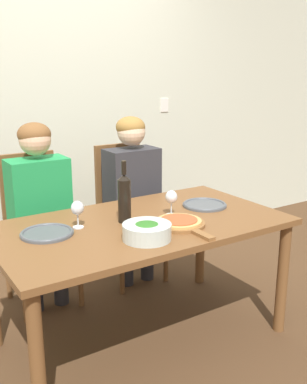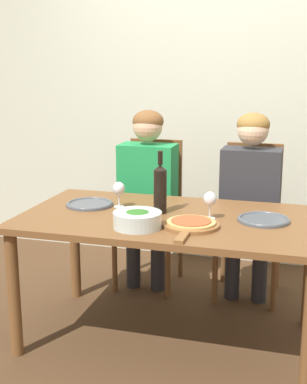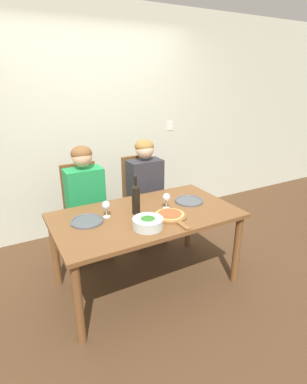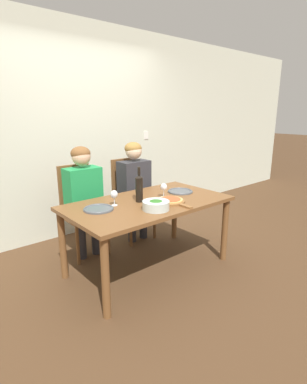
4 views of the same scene
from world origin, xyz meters
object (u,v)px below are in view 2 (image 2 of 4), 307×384
Objects in this scene: pizza_on_board at (191,224)px; chair_left at (152,208)px; dinner_plate_right at (264,219)px; person_man at (250,189)px; wine_bottle at (160,188)px; wine_glass_right at (210,200)px; person_woman at (147,183)px; wine_glass_left at (119,190)px; dinner_plate_left at (90,204)px; broccoli_bowl at (137,219)px; chair_right at (251,215)px.

chair_left is at bearing 116.50° from pizza_on_board.
chair_left is at bearing 137.45° from dinner_plate_right.
person_man is 0.78m from wine_bottle.
wine_glass_right is at bearing 69.60° from pizza_on_board.
pizza_on_board is (-0.21, -0.86, -0.00)m from person_man.
person_woman reaches higher than wine_bottle.
person_woman is 1.06m from dinner_plate_right.
wine_bottle is 2.31× the size of wine_glass_left.
person_man reaches higher than dinner_plate_left.
pizza_on_board is (0.49, -0.98, 0.21)m from chair_left.
dinner_plate_left is 1.83× the size of wine_glass_left.
pizza_on_board is (0.26, 0.08, -0.03)m from broccoli_bowl.
person_man is at bearing 56.21° from wine_bottle.
person_woman is at bearing -90.00° from chair_left.
chair_left is at bearing 102.24° from broccoli_bowl.
broccoli_bowl is 0.42m from wine_glass_left.
chair_left is 0.77m from dinner_plate_left.
wine_glass_left is at bearing -139.35° from person_man.
person_woman is 8.25× the size of wine_glass_left.
chair_right is at bearing 78.00° from pizza_on_board.
person_woman is 4.51× the size of dinner_plate_right.
chair_left is 0.77m from wine_glass_left.
wine_bottle is 0.27m from wine_glass_left.
wine_glass_right is at bearing -101.78° from person_man.
pizza_on_board is 2.85× the size of wine_glass_left.
chair_left reaches higher than pizza_on_board.
person_man reaches higher than broccoli_bowl.
wine_glass_left is (-0.26, 0.05, -0.04)m from wine_bottle.
chair_left and chair_right have the same top height.
wine_glass_left is at bearing -134.15° from chair_right.
chair_left is at bearing 90.00° from person_woman.
person_man reaches higher than chair_right.
wine_glass_left reaches higher than pizza_on_board.
person_woman reaches higher than pizza_on_board.
broccoli_bowl is at bearing -154.54° from dinner_plate_right.
chair_left is 1.00× the size of chair_right.
wine_bottle reaches higher than chair_right.
person_man is 3.56× the size of wine_bottle.
wine_bottle is 0.46m from dinner_plate_left.
pizza_on_board is at bearing -44.71° from wine_bottle.
pizza_on_board is (0.66, -0.26, 0.01)m from dinner_plate_left.
chair_left reaches higher than broccoli_bowl.
wine_bottle is 1.40× the size of broccoli_bowl.
person_man is at bearing 78.22° from wine_glass_right.
person_man is 8.25× the size of wine_glass_left.
chair_right reaches higher than pizza_on_board.
person_man reaches higher than pizza_on_board.
chair_right is 3.70× the size of dinner_plate_left.
wine_glass_left is at bearing -89.29° from person_woman.
chair_left is at bearing 180.00° from chair_right.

